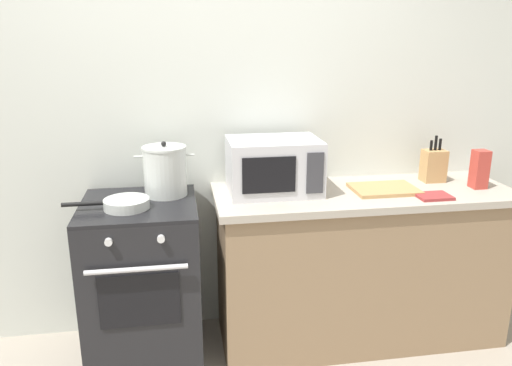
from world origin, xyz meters
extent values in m
cube|color=silver|center=(0.30, 0.97, 1.25)|extent=(4.40, 0.10, 2.50)
cube|color=#8C7051|center=(0.90, 0.62, 0.44)|extent=(1.64, 0.56, 0.88)
cube|color=#ADA393|center=(0.90, 0.62, 0.90)|extent=(1.70, 0.60, 0.04)
cube|color=black|center=(-0.35, 0.60, 0.45)|extent=(0.60, 0.60, 0.90)
cube|color=black|center=(-0.35, 0.60, 0.91)|extent=(0.60, 0.60, 0.02)
cube|color=black|center=(-0.35, 0.30, 0.52)|extent=(0.39, 0.01, 0.28)
cylinder|color=silver|center=(-0.35, 0.27, 0.70)|extent=(0.48, 0.02, 0.02)
cylinder|color=silver|center=(-0.47, 0.29, 0.84)|extent=(0.04, 0.02, 0.04)
cylinder|color=silver|center=(-0.23, 0.29, 0.84)|extent=(0.04, 0.02, 0.04)
cylinder|color=silver|center=(-0.21, 0.72, 1.05)|extent=(0.23, 0.23, 0.26)
cylinder|color=silver|center=(-0.21, 0.72, 1.19)|extent=(0.24, 0.24, 0.01)
sphere|color=black|center=(-0.21, 0.72, 1.21)|extent=(0.03, 0.03, 0.03)
cylinder|color=silver|center=(-0.34, 0.72, 1.14)|extent=(0.05, 0.01, 0.01)
cylinder|color=silver|center=(-0.07, 0.72, 1.14)|extent=(0.05, 0.01, 0.01)
cylinder|color=silver|center=(-0.40, 0.52, 0.95)|extent=(0.23, 0.23, 0.05)
cylinder|color=black|center=(-0.61, 0.52, 0.96)|extent=(0.20, 0.02, 0.02)
cube|color=silver|center=(0.39, 0.68, 1.07)|extent=(0.50, 0.36, 0.30)
cube|color=black|center=(0.33, 0.50, 1.07)|extent=(0.28, 0.01, 0.19)
cube|color=#38383D|center=(0.57, 0.50, 1.07)|extent=(0.09, 0.01, 0.22)
cube|color=tan|center=(1.01, 0.60, 0.93)|extent=(0.36, 0.26, 0.02)
cube|color=tan|center=(1.37, 0.74, 1.02)|extent=(0.13, 0.10, 0.19)
cylinder|color=black|center=(1.34, 0.74, 1.14)|extent=(0.02, 0.02, 0.06)
cylinder|color=black|center=(1.37, 0.74, 1.15)|extent=(0.02, 0.02, 0.09)
cylinder|color=black|center=(1.40, 0.74, 1.14)|extent=(0.02, 0.02, 0.07)
cube|color=#B73D33|center=(1.56, 0.57, 1.03)|extent=(0.08, 0.08, 0.22)
cube|color=#993333|center=(1.22, 0.44, 0.93)|extent=(0.18, 0.14, 0.02)
camera|label=1|loc=(-0.14, -1.93, 1.75)|focal=34.97mm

